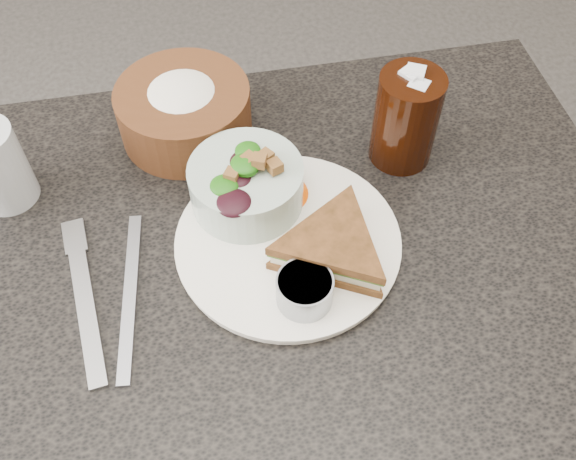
# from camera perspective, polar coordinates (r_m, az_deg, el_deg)

# --- Properties ---
(dining_table) EXTENTS (1.00, 0.70, 0.75)m
(dining_table) POSITION_cam_1_polar(r_m,az_deg,el_deg) (1.09, -3.15, -14.48)
(dining_table) COLOR black
(dining_table) RESTS_ON floor
(dinner_plate) EXTENTS (0.27, 0.27, 0.01)m
(dinner_plate) POSITION_cam_1_polar(r_m,az_deg,el_deg) (0.77, 0.00, -1.07)
(dinner_plate) COLOR white
(dinner_plate) RESTS_ON dining_table
(sandwich) EXTENTS (0.22, 0.22, 0.04)m
(sandwich) POSITION_cam_1_polar(r_m,az_deg,el_deg) (0.74, 4.03, -1.49)
(sandwich) COLOR brown
(sandwich) RESTS_ON dinner_plate
(salad_bowl) EXTENTS (0.18, 0.18, 0.08)m
(salad_bowl) POSITION_cam_1_polar(r_m,az_deg,el_deg) (0.78, -3.76, 4.56)
(salad_bowl) COLOR #9DB3A6
(salad_bowl) RESTS_ON dinner_plate
(dressing_ramekin) EXTENTS (0.08, 0.08, 0.04)m
(dressing_ramekin) POSITION_cam_1_polar(r_m,az_deg,el_deg) (0.71, 1.48, -5.36)
(dressing_ramekin) COLOR gray
(dressing_ramekin) RESTS_ON dinner_plate
(orange_wedge) EXTENTS (0.09, 0.09, 0.03)m
(orange_wedge) POSITION_cam_1_polar(r_m,az_deg,el_deg) (0.80, -0.60, 3.93)
(orange_wedge) COLOR #FD5502
(orange_wedge) RESTS_ON dinner_plate
(fork) EXTENTS (0.05, 0.21, 0.01)m
(fork) POSITION_cam_1_polar(r_m,az_deg,el_deg) (0.76, -17.53, -6.52)
(fork) COLOR #95979A
(fork) RESTS_ON dining_table
(knife) EXTENTS (0.04, 0.22, 0.00)m
(knife) POSITION_cam_1_polar(r_m,az_deg,el_deg) (0.76, -13.87, -5.55)
(knife) COLOR #989CA6
(knife) RESTS_ON dining_table
(bread_basket) EXTENTS (0.19, 0.19, 0.10)m
(bread_basket) POSITION_cam_1_polar(r_m,az_deg,el_deg) (0.88, -9.29, 10.94)
(bread_basket) COLOR #563119
(bread_basket) RESTS_ON dining_table
(cola_glass) EXTENTS (0.11, 0.11, 0.14)m
(cola_glass) POSITION_cam_1_polar(r_m,az_deg,el_deg) (0.84, 10.50, 9.99)
(cola_glass) COLOR black
(cola_glass) RESTS_ON dining_table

